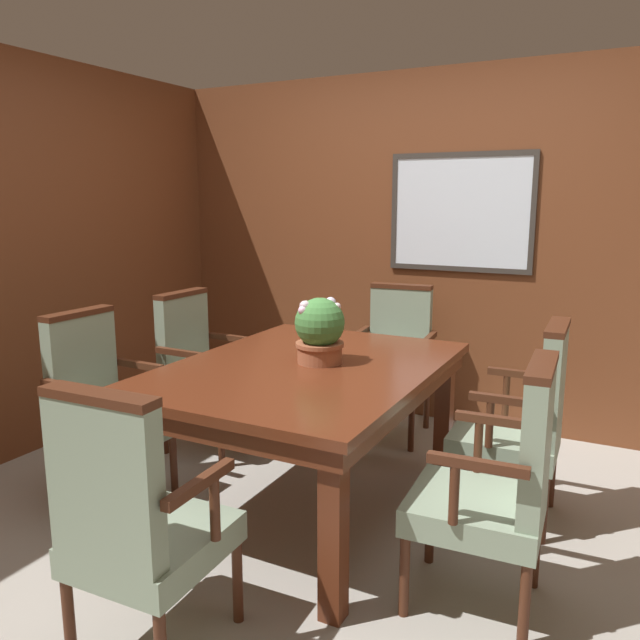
% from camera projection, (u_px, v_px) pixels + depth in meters
% --- Properties ---
extents(ground_plane, '(14.00, 14.00, 0.00)m').
position_uv_depth(ground_plane, '(292.00, 520.00, 3.13)').
color(ground_plane, '#A39E93').
extents(wall_back, '(7.20, 0.08, 2.45)m').
position_uv_depth(wall_back, '(416.00, 249.00, 4.46)').
color(wall_back, brown).
rests_on(wall_back, ground_plane).
extents(wall_left, '(0.06, 7.20, 2.45)m').
position_uv_depth(wall_left, '(13.00, 259.00, 3.76)').
color(wall_left, brown).
rests_on(wall_left, ground_plane).
extents(dining_table, '(1.23, 1.66, 0.77)m').
position_uv_depth(dining_table, '(306.00, 383.00, 3.13)').
color(dining_table, '#562614').
rests_on(dining_table, ground_plane).
extents(chair_right_far, '(0.52, 0.52, 1.01)m').
position_uv_depth(chair_right_far, '(523.00, 419.00, 3.05)').
color(chair_right_far, '#472314').
rests_on(chair_right_far, ground_plane).
extents(chair_head_far, '(0.54, 0.54, 1.01)m').
position_uv_depth(chair_head_far, '(395.00, 357.00, 4.23)').
color(chair_head_far, '#472314').
rests_on(chair_head_far, ground_plane).
extents(chair_right_near, '(0.53, 0.53, 1.01)m').
position_uv_depth(chair_right_near, '(499.00, 482.00, 2.37)').
color(chair_right_near, '#472314').
rests_on(chair_right_near, ground_plane).
extents(chair_head_near, '(0.52, 0.52, 1.01)m').
position_uv_depth(chair_head_near, '(136.00, 520.00, 2.09)').
color(chair_head_near, '#472314').
rests_on(chair_head_near, ground_plane).
extents(chair_left_near, '(0.51, 0.52, 1.01)m').
position_uv_depth(chair_left_near, '(101.00, 403.00, 3.28)').
color(chair_left_near, '#472314').
rests_on(chair_left_near, ground_plane).
extents(chair_left_far, '(0.51, 0.51, 1.01)m').
position_uv_depth(chair_left_far, '(200.00, 369.00, 3.95)').
color(chair_left_far, '#472314').
rests_on(chair_left_far, ground_plane).
extents(potted_plant, '(0.25, 0.25, 0.33)m').
position_uv_depth(potted_plant, '(320.00, 330.00, 3.11)').
color(potted_plant, '#9E5638').
rests_on(potted_plant, dining_table).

